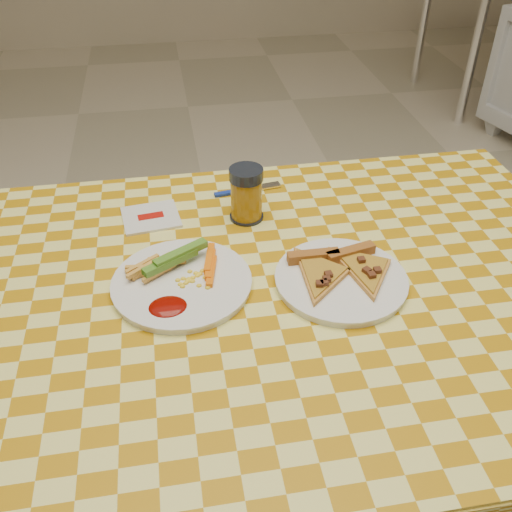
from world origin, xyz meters
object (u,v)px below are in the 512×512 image
object	(u,v)px
table	(268,318)
plate_right	(341,281)
plate_left	(182,284)
drink_glass	(246,194)

from	to	relation	value
table	plate_right	world-z (taller)	plate_right
plate_left	drink_glass	distance (m)	0.25
plate_left	plate_right	distance (m)	0.28
plate_right	drink_glass	distance (m)	0.28
drink_glass	plate_left	bearing A→B (deg)	-126.26
table	drink_glass	world-z (taller)	drink_glass
plate_right	drink_glass	size ratio (longest dim) A/B	2.03
table	plate_right	size ratio (longest dim) A/B	5.51
table	drink_glass	bearing A→B (deg)	90.91
table	plate_left	distance (m)	0.17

